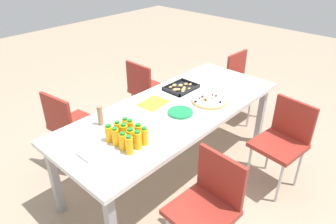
{
  "coord_description": "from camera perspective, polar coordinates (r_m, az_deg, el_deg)",
  "views": [
    {
      "loc": [
        -1.82,
        -1.6,
        2.07
      ],
      "look_at": [
        -0.12,
        -0.04,
        0.75
      ],
      "focal_mm": 33.11,
      "sensor_mm": 36.0,
      "label": 1
    }
  ],
  "objects": [
    {
      "name": "ground_plane",
      "position": [
        3.19,
        0.93,
        -10.71
      ],
      "size": [
        12.0,
        12.0,
        0.0
      ],
      "primitive_type": "plane",
      "color": "tan"
    },
    {
      "name": "party_table",
      "position": [
        2.8,
        1.04,
        -0.31
      ],
      "size": [
        2.23,
        0.89,
        0.73
      ],
      "color": "silver",
      "rests_on": "ground_plane"
    },
    {
      "name": "chair_near_left",
      "position": [
        2.2,
        7.4,
        -16.07
      ],
      "size": [
        0.42,
        0.42,
        0.83
      ],
      "rotation": [
        0.0,
        0.0,
        1.51
      ],
      "color": "maroon",
      "rests_on": "ground_plane"
    },
    {
      "name": "chair_near_right",
      "position": [
        2.95,
        20.49,
        -4.5
      ],
      "size": [
        0.45,
        0.45,
        0.83
      ],
      "rotation": [
        0.0,
        0.0,
        1.45
      ],
      "color": "maroon",
      "rests_on": "ground_plane"
    },
    {
      "name": "chair_far_right",
      "position": [
        3.67,
        -3.99,
        4.41
      ],
      "size": [
        0.4,
        0.4,
        0.83
      ],
      "rotation": [
        0.0,
        0.0,
        -1.57
      ],
      "color": "maroon",
      "rests_on": "ground_plane"
    },
    {
      "name": "chair_far_left",
      "position": [
        3.12,
        -17.62,
        -1.98
      ],
      "size": [
        0.45,
        0.45,
        0.83
      ],
      "rotation": [
        0.0,
        0.0,
        -1.44
      ],
      "color": "maroon",
      "rests_on": "ground_plane"
    },
    {
      "name": "chair_end",
      "position": [
        3.98,
        13.64,
        5.67
      ],
      "size": [
        0.42,
        0.42,
        0.83
      ],
      "rotation": [
        0.0,
        0.0,
        3.1
      ],
      "color": "maroon",
      "rests_on": "ground_plane"
    },
    {
      "name": "juice_bottle_0",
      "position": [
        2.19,
        -7.14,
        -6.07
      ],
      "size": [
        0.06,
        0.06,
        0.15
      ],
      "color": "#FAAC14",
      "rests_on": "party_table"
    },
    {
      "name": "juice_bottle_1",
      "position": [
        2.23,
        -5.58,
        -5.17
      ],
      "size": [
        0.06,
        0.06,
        0.15
      ],
      "color": "#FAAE14",
      "rests_on": "party_table"
    },
    {
      "name": "juice_bottle_2",
      "position": [
        2.27,
        -4.32,
        -4.49
      ],
      "size": [
        0.06,
        0.06,
        0.15
      ],
      "color": "#FAAC14",
      "rests_on": "party_table"
    },
    {
      "name": "juice_bottle_3",
      "position": [
        2.24,
        -8.25,
        -5.38
      ],
      "size": [
        0.06,
        0.06,
        0.14
      ],
      "color": "#FAAE14",
      "rests_on": "party_table"
    },
    {
      "name": "juice_bottle_4",
      "position": [
        2.28,
        -6.89,
        -4.57
      ],
      "size": [
        0.06,
        0.06,
        0.14
      ],
      "color": "#FAAE14",
      "rests_on": "party_table"
    },
    {
      "name": "juice_bottle_5",
      "position": [
        2.32,
        -5.44,
        -3.75
      ],
      "size": [
        0.06,
        0.06,
        0.14
      ],
      "color": "#F9AB14",
      "rests_on": "party_table"
    },
    {
      "name": "juice_bottle_6",
      "position": [
        2.29,
        -9.63,
        -4.54
      ],
      "size": [
        0.05,
        0.05,
        0.15
      ],
      "color": "#FAAC14",
      "rests_on": "party_table"
    },
    {
      "name": "juice_bottle_7",
      "position": [
        2.33,
        -8.1,
        -3.77
      ],
      "size": [
        0.06,
        0.06,
        0.15
      ],
      "color": "#F9AC14",
      "rests_on": "party_table"
    },
    {
      "name": "juice_bottle_8",
      "position": [
        2.37,
        -6.93,
        -3.05
      ],
      "size": [
        0.06,
        0.06,
        0.15
      ],
      "color": "#FAAD14",
      "rests_on": "party_table"
    },
    {
      "name": "juice_bottle_9",
      "position": [
        2.34,
        -10.79,
        -3.89
      ],
      "size": [
        0.06,
        0.06,
        0.14
      ],
      "color": "#FAAB14",
      "rests_on": "party_table"
    },
    {
      "name": "juice_bottle_10",
      "position": [
        2.38,
        -9.22,
        -3.23
      ],
      "size": [
        0.05,
        0.05,
        0.14
      ],
      "color": "#F8AE14",
      "rests_on": "party_table"
    },
    {
      "name": "juice_bottle_11",
      "position": [
        2.42,
        -7.81,
        -2.54
      ],
      "size": [
        0.05,
        0.05,
        0.13
      ],
      "color": "#FAAE14",
      "rests_on": "party_table"
    },
    {
      "name": "fruit_pizza",
      "position": [
        2.9,
        7.58,
        2.13
      ],
      "size": [
        0.33,
        0.33,
        0.05
      ],
      "color": "tan",
      "rests_on": "party_table"
    },
    {
      "name": "snack_tray",
      "position": [
        3.12,
        2.36,
        4.47
      ],
      "size": [
        0.31,
        0.24,
        0.04
      ],
      "color": "black",
      "rests_on": "party_table"
    },
    {
      "name": "plate_stack",
      "position": [
        2.68,
        2.29,
        -0.07
      ],
      "size": [
        0.22,
        0.22,
        0.02
      ],
      "color": "#1E8C4C",
      "rests_on": "party_table"
    },
    {
      "name": "napkin_stack",
      "position": [
        2.27,
        -14.05,
        -7.32
      ],
      "size": [
        0.15,
        0.15,
        0.02
      ],
      "primitive_type": "cube",
      "color": "white",
      "rests_on": "party_table"
    },
    {
      "name": "cardboard_tube",
      "position": [
        2.55,
        -12.36,
        -0.65
      ],
      "size": [
        0.04,
        0.04,
        0.17
      ],
      "primitive_type": "cylinder",
      "color": "#9E7A56",
      "rests_on": "party_table"
    },
    {
      "name": "paper_folder",
      "position": [
        2.85,
        -2.69,
        1.64
      ],
      "size": [
        0.28,
        0.22,
        0.01
      ],
      "primitive_type": "cube",
      "rotation": [
        0.0,
        0.0,
        0.08
      ],
      "color": "yellow",
      "rests_on": "party_table"
    }
  ]
}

